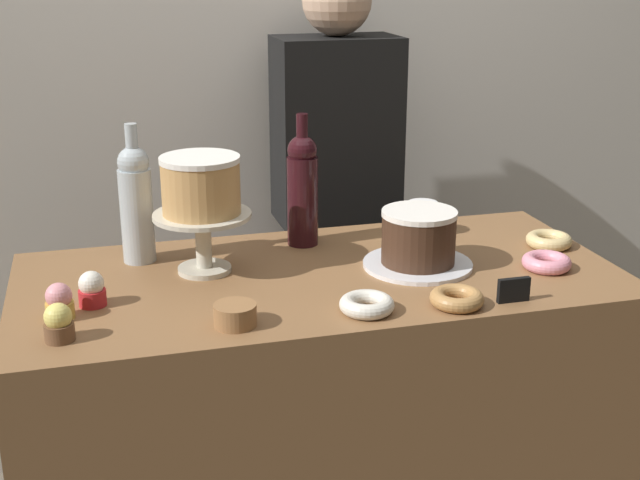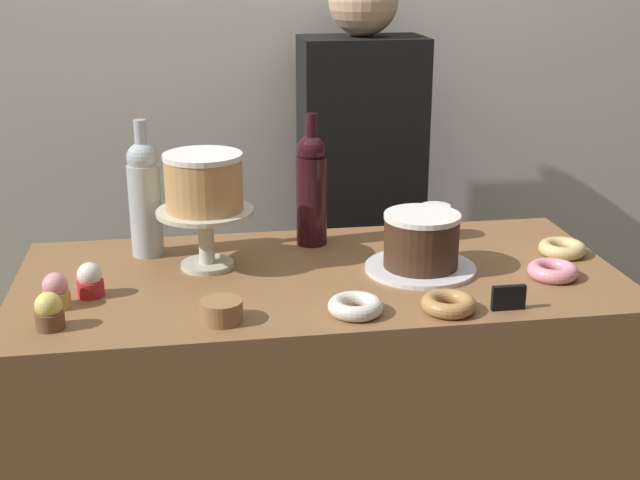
{
  "view_description": "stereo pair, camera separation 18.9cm",
  "coord_description": "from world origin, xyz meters",
  "px_view_note": "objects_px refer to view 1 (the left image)",
  "views": [
    {
      "loc": [
        -0.47,
        -1.73,
        1.63
      ],
      "look_at": [
        0.0,
        0.0,
        1.02
      ],
      "focal_mm": 47.66,
      "sensor_mm": 36.0,
      "label": 1
    },
    {
      "loc": [
        -0.28,
        -1.76,
        1.63
      ],
      "look_at": [
        0.0,
        0.0,
        1.02
      ],
      "focal_mm": 47.66,
      "sensor_mm": 36.0,
      "label": 2
    }
  ],
  "objects_px": {
    "cake_stand_pedestal": "(203,232)",
    "chocolate_round_cake": "(419,237)",
    "white_layer_cake": "(201,185)",
    "barista_figure": "(336,222)",
    "cupcake_lemon": "(59,323)",
    "wine_bottle_clear": "(136,202)",
    "donut_sugar": "(367,304)",
    "donut_maple": "(457,298)",
    "price_sign_chalkboard": "(514,290)",
    "cupcake_strawberry": "(59,302)",
    "donut_glazed": "(549,240)",
    "wine_bottle_dark_red": "(302,188)",
    "cupcake_vanilla": "(92,290)",
    "cookie_stack": "(235,315)",
    "donut_pink": "(547,262)",
    "coffee_cup_ceramic": "(422,218)"
  },
  "relations": [
    {
      "from": "cake_stand_pedestal",
      "to": "chocolate_round_cake",
      "type": "relative_size",
      "value": 1.28
    },
    {
      "from": "white_layer_cake",
      "to": "barista_figure",
      "type": "xyz_separation_m",
      "value": [
        0.48,
        0.59,
        -0.31
      ]
    },
    {
      "from": "white_layer_cake",
      "to": "barista_figure",
      "type": "height_order",
      "value": "barista_figure"
    },
    {
      "from": "cupcake_lemon",
      "to": "wine_bottle_clear",
      "type": "bearing_deg",
      "value": 66.51
    },
    {
      "from": "white_layer_cake",
      "to": "donut_sugar",
      "type": "relative_size",
      "value": 1.58
    },
    {
      "from": "donut_maple",
      "to": "price_sign_chalkboard",
      "type": "relative_size",
      "value": 1.6
    },
    {
      "from": "white_layer_cake",
      "to": "wine_bottle_clear",
      "type": "distance_m",
      "value": 0.19
    },
    {
      "from": "cupcake_strawberry",
      "to": "donut_glazed",
      "type": "xyz_separation_m",
      "value": [
        1.15,
        0.13,
        -0.02
      ]
    },
    {
      "from": "donut_glazed",
      "to": "donut_sugar",
      "type": "bearing_deg",
      "value": -154.77
    },
    {
      "from": "wine_bottle_dark_red",
      "to": "barista_figure",
      "type": "xyz_separation_m",
      "value": [
        0.22,
        0.46,
        -0.25
      ]
    },
    {
      "from": "donut_maple",
      "to": "white_layer_cake",
      "type": "bearing_deg",
      "value": 144.92
    },
    {
      "from": "barista_figure",
      "to": "cupcake_vanilla",
      "type": "bearing_deg",
      "value": -135.23
    },
    {
      "from": "donut_sugar",
      "to": "cookie_stack",
      "type": "relative_size",
      "value": 1.33
    },
    {
      "from": "wine_bottle_clear",
      "to": "price_sign_chalkboard",
      "type": "relative_size",
      "value": 4.65
    },
    {
      "from": "price_sign_chalkboard",
      "to": "cupcake_vanilla",
      "type": "bearing_deg",
      "value": 166.07
    },
    {
      "from": "donut_pink",
      "to": "coffee_cup_ceramic",
      "type": "distance_m",
      "value": 0.36
    },
    {
      "from": "chocolate_round_cake",
      "to": "donut_pink",
      "type": "distance_m",
      "value": 0.3
    },
    {
      "from": "white_layer_cake",
      "to": "coffee_cup_ceramic",
      "type": "xyz_separation_m",
      "value": [
        0.58,
        0.12,
        -0.16
      ]
    },
    {
      "from": "cupcake_strawberry",
      "to": "donut_maple",
      "type": "relative_size",
      "value": 0.66
    },
    {
      "from": "donut_glazed",
      "to": "price_sign_chalkboard",
      "type": "relative_size",
      "value": 1.6
    },
    {
      "from": "wine_bottle_clear",
      "to": "donut_pink",
      "type": "xyz_separation_m",
      "value": [
        0.89,
        -0.3,
        -0.13
      ]
    },
    {
      "from": "wine_bottle_dark_red",
      "to": "donut_glazed",
      "type": "bearing_deg",
      "value": -17.2
    },
    {
      "from": "donut_sugar",
      "to": "coffee_cup_ceramic",
      "type": "height_order",
      "value": "coffee_cup_ceramic"
    },
    {
      "from": "donut_pink",
      "to": "donut_maple",
      "type": "height_order",
      "value": "same"
    },
    {
      "from": "cupcake_strawberry",
      "to": "barista_figure",
      "type": "bearing_deg",
      "value": 44.31
    },
    {
      "from": "cupcake_vanilla",
      "to": "donut_pink",
      "type": "distance_m",
      "value": 1.01
    },
    {
      "from": "cupcake_vanilla",
      "to": "donut_sugar",
      "type": "bearing_deg",
      "value": -18.61
    },
    {
      "from": "cupcake_vanilla",
      "to": "donut_maple",
      "type": "relative_size",
      "value": 0.66
    },
    {
      "from": "barista_figure",
      "to": "price_sign_chalkboard",
      "type": "bearing_deg",
      "value": -83.2
    },
    {
      "from": "cake_stand_pedestal",
      "to": "barista_figure",
      "type": "height_order",
      "value": "barista_figure"
    },
    {
      "from": "cupcake_strawberry",
      "to": "white_layer_cake",
      "type": "bearing_deg",
      "value": 30.6
    },
    {
      "from": "white_layer_cake",
      "to": "chocolate_round_cake",
      "type": "bearing_deg",
      "value": -11.3
    },
    {
      "from": "donut_pink",
      "to": "cookie_stack",
      "type": "bearing_deg",
      "value": -170.85
    },
    {
      "from": "chocolate_round_cake",
      "to": "cupcake_strawberry",
      "type": "distance_m",
      "value": 0.8
    },
    {
      "from": "cupcake_lemon",
      "to": "donut_pink",
      "type": "relative_size",
      "value": 0.66
    },
    {
      "from": "cookie_stack",
      "to": "coffee_cup_ceramic",
      "type": "relative_size",
      "value": 0.99
    },
    {
      "from": "cupcake_strawberry",
      "to": "price_sign_chalkboard",
      "type": "xyz_separation_m",
      "value": [
        0.9,
        -0.16,
        -0.01
      ]
    },
    {
      "from": "wine_bottle_dark_red",
      "to": "cupcake_lemon",
      "type": "height_order",
      "value": "wine_bottle_dark_red"
    },
    {
      "from": "chocolate_round_cake",
      "to": "barista_figure",
      "type": "relative_size",
      "value": 0.11
    },
    {
      "from": "donut_pink",
      "to": "coffee_cup_ceramic",
      "type": "bearing_deg",
      "value": 119.95
    },
    {
      "from": "donut_maple",
      "to": "wine_bottle_clear",
      "type": "bearing_deg",
      "value": 143.95
    },
    {
      "from": "cupcake_lemon",
      "to": "price_sign_chalkboard",
      "type": "relative_size",
      "value": 1.06
    },
    {
      "from": "wine_bottle_dark_red",
      "to": "donut_pink",
      "type": "height_order",
      "value": "wine_bottle_dark_red"
    },
    {
      "from": "cupcake_lemon",
      "to": "donut_glazed",
      "type": "height_order",
      "value": "cupcake_lemon"
    },
    {
      "from": "chocolate_round_cake",
      "to": "price_sign_chalkboard",
      "type": "height_order",
      "value": "chocolate_round_cake"
    },
    {
      "from": "cupcake_lemon",
      "to": "donut_maple",
      "type": "distance_m",
      "value": 0.78
    },
    {
      "from": "white_layer_cake",
      "to": "price_sign_chalkboard",
      "type": "height_order",
      "value": "white_layer_cake"
    },
    {
      "from": "wine_bottle_clear",
      "to": "white_layer_cake",
      "type": "bearing_deg",
      "value": -39.24
    },
    {
      "from": "chocolate_round_cake",
      "to": "cookie_stack",
      "type": "distance_m",
      "value": 0.51
    },
    {
      "from": "white_layer_cake",
      "to": "price_sign_chalkboard",
      "type": "xyz_separation_m",
      "value": [
        0.59,
        -0.34,
        -0.18
      ]
    }
  ]
}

